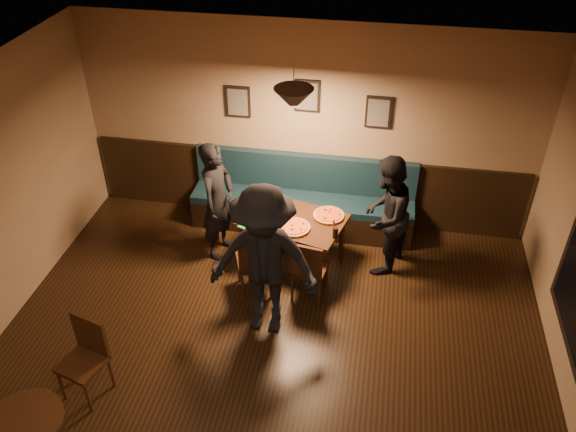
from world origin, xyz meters
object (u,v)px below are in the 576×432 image
object	(u,v)px
booth_bench	(302,197)
chair_near_right	(310,267)
chair_near_left	(254,260)
dining_table	(293,240)
diner_left	(218,201)
tabasco_bottle	(334,223)
cafe_chair_far	(82,362)
soda_glass	(335,233)
diner_right	(385,216)
diner_front	(264,262)

from	to	relation	value
booth_bench	chair_near_right	bearing A→B (deg)	-77.30
chair_near_left	chair_near_right	bearing A→B (deg)	-20.16
dining_table	diner_left	xyz separation A→B (m)	(-0.96, 0.02, 0.47)
tabasco_bottle	cafe_chair_far	xyz separation A→B (m)	(-2.17, -2.33, -0.28)
booth_bench	soda_glass	world-z (taller)	booth_bench
diner_right	cafe_chair_far	distance (m)	3.75
tabasco_bottle	cafe_chair_far	distance (m)	3.20
chair_near_right	cafe_chair_far	world-z (taller)	cafe_chair_far
booth_bench	cafe_chair_far	size ratio (longest dim) A/B	3.37
diner_left	tabasco_bottle	xyz separation A→B (m)	(1.47, -0.10, -0.08)
diner_right	diner_front	size ratio (longest dim) A/B	0.85
diner_right	tabasco_bottle	xyz separation A→B (m)	(-0.60, -0.17, -0.06)
booth_bench	chair_near_right	size ratio (longest dim) A/B	3.47
diner_left	cafe_chair_far	bearing A→B (deg)	177.52
chair_near_left	soda_glass	bearing A→B (deg)	-1.17
dining_table	diner_front	xyz separation A→B (m)	(-0.11, -1.18, 0.59)
chair_near_left	diner_right	distance (m)	1.67
booth_bench	dining_table	world-z (taller)	booth_bench
chair_near_right	diner_right	distance (m)	1.13
tabasco_bottle	diner_left	bearing A→B (deg)	175.98
booth_bench	diner_left	distance (m)	1.24
dining_table	diner_left	distance (m)	1.07
dining_table	diner_left	size ratio (longest dim) A/B	0.78
soda_glass	cafe_chair_far	size ratio (longest dim) A/B	0.16
diner_front	soda_glass	size ratio (longest dim) A/B	12.97
diner_front	tabasco_bottle	bearing A→B (deg)	62.13
diner_left	tabasco_bottle	size ratio (longest dim) A/B	14.16
tabasco_bottle	chair_near_right	bearing A→B (deg)	-111.69
dining_table	diner_left	bearing A→B (deg)	-166.40
dining_table	diner_front	world-z (taller)	diner_front
booth_bench	cafe_chair_far	bearing A→B (deg)	-117.81
soda_glass	cafe_chair_far	distance (m)	3.08
chair_near_left	chair_near_right	size ratio (longest dim) A/B	1.06
dining_table	cafe_chair_far	xyz separation A→B (m)	(-1.66, -2.41, 0.11)
chair_near_left	booth_bench	bearing A→B (deg)	54.16
cafe_chair_far	chair_near_right	bearing A→B (deg)	-121.12
cafe_chair_far	soda_glass	bearing A→B (deg)	-119.88
booth_bench	diner_right	bearing A→B (deg)	-30.19
booth_bench	diner_left	size ratio (longest dim) A/B	1.88
diner_left	diner_front	bearing A→B (deg)	-131.15
booth_bench	diner_left	world-z (taller)	diner_left
diner_right	soda_glass	xyz separation A→B (m)	(-0.56, -0.38, -0.05)
booth_bench	diner_front	size ratio (longest dim) A/B	1.63
dining_table	soda_glass	world-z (taller)	soda_glass
diner_left	tabasco_bottle	world-z (taller)	diner_left
booth_bench	soda_glass	distance (m)	1.19
dining_table	chair_near_right	size ratio (longest dim) A/B	1.43
tabasco_bottle	diner_front	bearing A→B (deg)	-119.37
diner_right	cafe_chair_far	size ratio (longest dim) A/B	1.77
soda_glass	diner_right	bearing A→B (deg)	33.77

